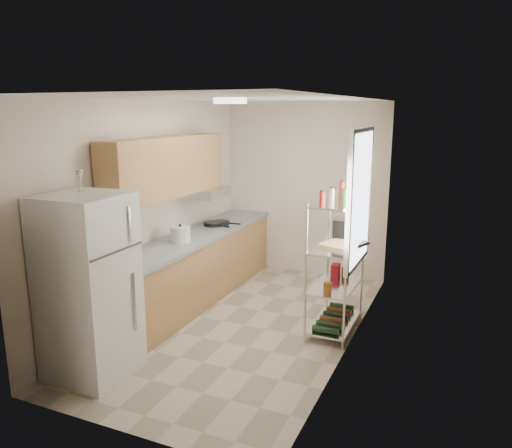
{
  "coord_description": "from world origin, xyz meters",
  "views": [
    {
      "loc": [
        2.32,
        -4.96,
        2.48
      ],
      "look_at": [
        0.05,
        0.25,
        1.18
      ],
      "focal_mm": 35.0,
      "sensor_mm": 36.0,
      "label": 1
    }
  ],
  "objects_px": {
    "refrigerator": "(88,287)",
    "espresso_machine": "(341,228)",
    "cutting_board": "(343,244)",
    "frying_pan_large": "(213,224)",
    "rice_cooker": "(180,234)"
  },
  "relations": [
    {
      "from": "refrigerator",
      "to": "rice_cooker",
      "type": "xyz_separation_m",
      "value": [
        -0.02,
        1.64,
        0.12
      ]
    },
    {
      "from": "refrigerator",
      "to": "frying_pan_large",
      "type": "bearing_deg",
      "value": 91.87
    },
    {
      "from": "refrigerator",
      "to": "espresso_machine",
      "type": "bearing_deg",
      "value": 49.26
    },
    {
      "from": "rice_cooker",
      "to": "frying_pan_large",
      "type": "distance_m",
      "value": 0.96
    },
    {
      "from": "refrigerator",
      "to": "rice_cooker",
      "type": "distance_m",
      "value": 1.64
    },
    {
      "from": "refrigerator",
      "to": "espresso_machine",
      "type": "distance_m",
      "value": 2.84
    },
    {
      "from": "rice_cooker",
      "to": "frying_pan_large",
      "type": "height_order",
      "value": "rice_cooker"
    },
    {
      "from": "rice_cooker",
      "to": "espresso_machine",
      "type": "xyz_separation_m",
      "value": [
        1.87,
        0.5,
        0.14
      ]
    },
    {
      "from": "refrigerator",
      "to": "cutting_board",
      "type": "bearing_deg",
      "value": 44.18
    },
    {
      "from": "frying_pan_large",
      "to": "cutting_board",
      "type": "relative_size",
      "value": 0.57
    },
    {
      "from": "cutting_board",
      "to": "refrigerator",
      "type": "bearing_deg",
      "value": -135.82
    },
    {
      "from": "refrigerator",
      "to": "cutting_board",
      "type": "relative_size",
      "value": 3.58
    },
    {
      "from": "cutting_board",
      "to": "espresso_machine",
      "type": "relative_size",
      "value": 1.89
    },
    {
      "from": "refrigerator",
      "to": "cutting_board",
      "type": "xyz_separation_m",
      "value": [
        1.94,
        1.89,
        0.15
      ]
    },
    {
      "from": "cutting_board",
      "to": "frying_pan_large",
      "type": "bearing_deg",
      "value": 160.7
    }
  ]
}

